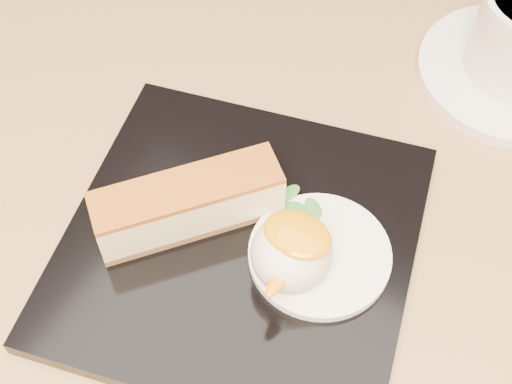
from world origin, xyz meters
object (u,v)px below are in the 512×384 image
Objects in this scene: table at (227,260)px; ice_cream_scoop at (291,253)px; cheesecake at (188,204)px; dessert_plate at (240,244)px.

ice_cream_scoop is (0.10, -0.06, 0.19)m from table.
cheesecake is 2.29× the size of ice_cream_scoop.
ice_cream_scoop reaches higher than dessert_plate.
cheesecake is at bearing 180.00° from ice_cream_scoop.
cheesecake is at bearing -171.87° from dessert_plate.
ice_cream_scoop reaches higher than table.
dessert_plate is 1.95× the size of cheesecake.
cheesecake is 0.08m from ice_cream_scoop.
dessert_plate is (0.06, -0.06, 0.16)m from table.
table is at bearing 132.71° from dessert_plate.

